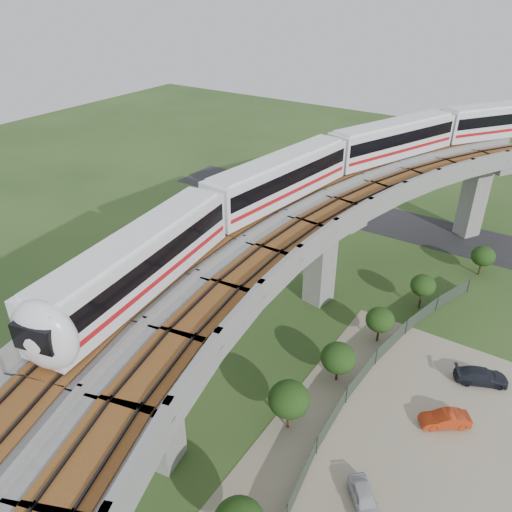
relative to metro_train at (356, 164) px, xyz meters
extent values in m
plane|color=#2B471C|center=(-1.95, -13.75, -12.31)|extent=(160.00, 160.00, 0.00)
cube|color=gray|center=(12.05, -15.75, -12.29)|extent=(18.00, 26.00, 0.04)
cube|color=#232326|center=(-1.95, 16.25, -12.29)|extent=(60.00, 8.00, 0.03)
cube|color=#99968E|center=(7.16, 18.04, -8.11)|extent=(2.86, 2.93, 8.40)
cube|color=#99968E|center=(7.16, 18.04, -3.31)|extent=(7.21, 5.74, 1.20)
cube|color=#99968E|center=(-1.04, -3.33, -8.11)|extent=(2.35, 2.51, 8.40)
cube|color=#99968E|center=(-1.04, -3.33, -3.31)|extent=(7.31, 3.58, 1.20)
cube|color=#99968E|center=(-1.04, -24.17, -8.11)|extent=(2.35, 2.51, 8.40)
cube|color=#99968E|center=(-1.04, -24.17, -3.31)|extent=(7.31, 3.58, 1.20)
cube|color=gray|center=(4.23, 12.79, -2.31)|extent=(16.42, 20.91, 0.80)
cube|color=gray|center=(0.38, 14.69, -1.41)|extent=(8.66, 17.08, 1.00)
cube|color=gray|center=(8.09, 10.88, -1.41)|extent=(8.66, 17.08, 1.00)
cube|color=brown|center=(2.26, 13.76, -1.85)|extent=(10.68, 18.08, 0.12)
cube|color=black|center=(2.26, 13.76, -1.73)|extent=(9.69, 17.59, 0.12)
cube|color=brown|center=(6.21, 11.81, -1.85)|extent=(10.68, 18.08, 0.12)
cube|color=black|center=(6.21, 11.81, -1.73)|extent=(9.69, 17.59, 0.12)
cube|color=gray|center=(-1.26, -4.62, -2.31)|extent=(11.77, 20.03, 0.80)
cube|color=gray|center=(-5.51, -3.97, -1.41)|extent=(3.22, 18.71, 1.00)
cube|color=gray|center=(2.99, -5.28, -1.41)|extent=(3.22, 18.71, 1.00)
cube|color=brown|center=(-3.43, -4.29, -1.85)|extent=(5.44, 19.05, 0.12)
cube|color=black|center=(-3.43, -4.29, -1.73)|extent=(4.35, 18.88, 0.12)
cube|color=brown|center=(0.92, -4.96, -1.85)|extent=(5.44, 19.05, 0.12)
cube|color=black|center=(0.92, -4.96, -1.73)|extent=(4.35, 18.88, 0.12)
cube|color=gray|center=(-1.26, -22.88, -2.31)|extent=(11.77, 20.03, 0.80)
cube|color=gray|center=(-5.51, -23.53, -1.41)|extent=(3.22, 18.71, 1.00)
cube|color=gray|center=(2.99, -22.22, -1.41)|extent=(3.22, 18.71, 1.00)
cube|color=brown|center=(-3.43, -23.21, -1.85)|extent=(5.44, 19.05, 0.12)
cube|color=black|center=(-3.43, -23.21, -1.73)|extent=(4.35, 18.88, 0.12)
cube|color=brown|center=(0.92, -22.54, -1.85)|extent=(5.44, 19.05, 0.12)
cube|color=black|center=(0.92, -22.54, -1.73)|extent=(4.35, 18.88, 0.12)
cube|color=white|center=(-3.63, -21.84, -0.07)|extent=(4.63, 15.22, 3.20)
cube|color=white|center=(-3.63, -21.84, 1.63)|extent=(3.99, 14.41, 0.22)
cube|color=black|center=(-3.63, -21.84, 0.38)|extent=(4.61, 14.64, 1.15)
cube|color=red|center=(-3.63, -21.84, -0.82)|extent=(4.61, 14.64, 0.30)
cube|color=black|center=(-3.63, -21.84, -1.53)|extent=(3.54, 12.89, 0.28)
cube|color=white|center=(-3.70, -6.28, -0.07)|extent=(4.48, 15.22, 3.20)
cube|color=white|center=(-3.70, -6.28, 1.63)|extent=(3.86, 14.41, 0.22)
cube|color=black|center=(-3.70, -6.28, 0.38)|extent=(4.47, 14.63, 1.15)
cube|color=red|center=(-3.70, -6.28, -0.82)|extent=(4.47, 14.63, 0.30)
cube|color=black|center=(-3.70, -6.28, -1.53)|extent=(3.42, 12.89, 0.28)
cube|color=white|center=(0.08, 8.81, -0.07)|extent=(7.96, 14.96, 3.20)
cube|color=white|center=(0.08, 8.81, 1.63)|extent=(7.18, 14.06, 0.22)
cube|color=black|center=(0.08, 8.81, 0.38)|extent=(7.80, 14.42, 1.15)
cube|color=red|center=(0.08, 8.81, -0.82)|extent=(7.80, 14.42, 0.30)
cube|color=black|center=(0.08, 8.81, -1.53)|extent=(6.40, 12.57, 0.28)
cube|color=white|center=(7.50, 22.49, -0.07)|extent=(10.93, 13.76, 3.20)
cube|color=white|center=(7.50, 22.49, 1.63)|extent=(10.06, 12.84, 0.22)
cube|color=black|center=(7.50, 22.49, 0.38)|extent=(10.63, 13.31, 1.15)
cube|color=red|center=(7.50, 22.49, -0.82)|extent=(10.63, 13.31, 0.30)
cube|color=black|center=(7.50, 22.49, -1.53)|extent=(8.97, 11.47, 0.28)
ellipsoid|color=white|center=(-2.26, -28.96, 0.08)|extent=(3.67, 2.58, 3.64)
cylinder|color=#2D382D|center=(10.30, 5.54, -11.56)|extent=(0.08, 0.08, 1.50)
cube|color=#2D382D|center=(9.43, 3.23, -11.56)|extent=(1.69, 4.77, 1.40)
cylinder|color=#2D382D|center=(8.67, 0.88, -11.56)|extent=(0.08, 0.08, 1.50)
cube|color=#2D382D|center=(8.02, -1.51, -11.56)|extent=(1.23, 4.91, 1.40)
cylinder|color=#2D382D|center=(7.49, -3.92, -11.56)|extent=(0.08, 0.08, 1.50)
cube|color=#2D382D|center=(7.08, -6.36, -11.56)|extent=(0.75, 4.99, 1.40)
cylinder|color=#2D382D|center=(6.78, -8.81, -11.56)|extent=(0.08, 0.08, 1.50)
cube|color=#2D382D|center=(6.61, -11.28, -11.56)|extent=(0.27, 5.04, 1.40)
cylinder|color=#2D382D|center=(6.55, -13.75, -11.56)|extent=(0.08, 0.08, 1.50)
cube|color=#2D382D|center=(6.61, -16.22, -11.56)|extent=(0.27, 5.04, 1.40)
cylinder|color=#2D382D|center=(6.78, -18.69, -11.56)|extent=(0.08, 0.08, 1.50)
cube|color=#2D382D|center=(7.08, -21.14, -11.56)|extent=(0.75, 4.99, 1.40)
cylinder|color=#382314|center=(10.47, 9.44, -11.58)|extent=(0.18, 0.18, 1.45)
ellipsoid|color=black|center=(10.47, 9.44, -10.16)|extent=(2.32, 2.32, 1.97)
cylinder|color=#382314|center=(7.24, 0.48, -11.43)|extent=(0.18, 0.18, 1.75)
ellipsoid|color=black|center=(7.24, 0.48, -9.89)|extent=(2.22, 2.22, 1.88)
cylinder|color=#382314|center=(5.82, -6.07, -11.56)|extent=(0.18, 0.18, 1.49)
ellipsoid|color=black|center=(5.82, -6.07, -10.12)|extent=(2.32, 2.32, 1.97)
cylinder|color=#382314|center=(4.96, -12.01, -11.62)|extent=(0.18, 0.18, 1.37)
ellipsoid|color=black|center=(4.96, -12.01, -10.17)|extent=(2.58, 2.58, 2.19)
cylinder|color=#382314|center=(4.19, -17.84, -11.43)|extent=(0.18, 0.18, 1.75)
ellipsoid|color=black|center=(4.19, -17.84, -9.74)|extent=(2.73, 2.73, 2.32)
imported|color=silver|center=(10.65, -20.37, -11.71)|extent=(3.09, 3.33, 1.11)
imported|color=#A92E0F|center=(12.85, -11.94, -11.72)|extent=(3.35, 2.86, 1.09)
imported|color=black|center=(13.96, -6.35, -11.71)|extent=(4.12, 3.01, 1.11)
camera|label=1|loc=(15.21, -38.42, 14.17)|focal=35.00mm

